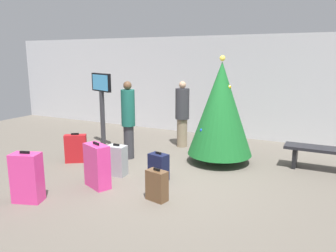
{
  "coord_description": "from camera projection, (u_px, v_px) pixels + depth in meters",
  "views": [
    {
      "loc": [
        2.66,
        -5.16,
        2.28
      ],
      "look_at": [
        -0.27,
        0.67,
        0.9
      ],
      "focal_mm": 35.3,
      "sensor_mm": 36.0,
      "label": 1
    }
  ],
  "objects": [
    {
      "name": "ground_plane",
      "position": [
        165.0,
        181.0,
        6.15
      ],
      "size": [
        16.0,
        16.0,
        0.0
      ],
      "primitive_type": "plane",
      "color": "#665E54"
    },
    {
      "name": "suitcase_2",
      "position": [
        157.0,
        185.0,
        5.29
      ],
      "size": [
        0.37,
        0.26,
        0.54
      ],
      "color": "brown",
      "rests_on": "ground_plane"
    },
    {
      "name": "suitcase_1",
      "position": [
        97.0,
        166.0,
        5.81
      ],
      "size": [
        0.58,
        0.44,
        0.82
      ],
      "color": "#E5388C",
      "rests_on": "ground_plane"
    },
    {
      "name": "traveller_0",
      "position": [
        128.0,
        118.0,
        7.36
      ],
      "size": [
        0.36,
        0.36,
        1.75
      ],
      "color": "#333338",
      "rests_on": "ground_plane"
    },
    {
      "name": "suitcase_5",
      "position": [
        159.0,
        167.0,
        6.18
      ],
      "size": [
        0.4,
        0.3,
        0.54
      ],
      "color": "#141938",
      "rests_on": "ground_plane"
    },
    {
      "name": "suitcase_4",
      "position": [
        76.0,
        148.0,
        7.2
      ],
      "size": [
        0.48,
        0.41,
        0.65
      ],
      "color": "#B2191E",
      "rests_on": "ground_plane"
    },
    {
      "name": "suitcase_0",
      "position": [
        27.0,
        178.0,
        5.22
      ],
      "size": [
        0.51,
        0.4,
        0.83
      ],
      "color": "#E5388C",
      "rests_on": "ground_plane"
    },
    {
      "name": "suitcase_3",
      "position": [
        117.0,
        160.0,
        6.41
      ],
      "size": [
        0.38,
        0.27,
        0.63
      ],
      "color": "#9EA0A5",
      "rests_on": "ground_plane"
    },
    {
      "name": "flight_info_kiosk",
      "position": [
        102.0,
        97.0,
        8.21
      ],
      "size": [
        0.76,
        0.37,
        1.87
      ],
      "color": "#333338",
      "rests_on": "ground_plane"
    },
    {
      "name": "holiday_tree",
      "position": [
        221.0,
        109.0,
        7.02
      ],
      "size": [
        1.39,
        1.39,
        2.3
      ],
      "color": "#4C3319",
      "rests_on": "ground_plane"
    },
    {
      "name": "waiting_bench",
      "position": [
        330.0,
        154.0,
        6.59
      ],
      "size": [
        1.74,
        0.44,
        0.48
      ],
      "color": "black",
      "rests_on": "ground_plane"
    },
    {
      "name": "traveller_1",
      "position": [
        182.0,
        113.0,
        8.35
      ],
      "size": [
        0.46,
        0.46,
        1.67
      ],
      "color": "gray",
      "rests_on": "ground_plane"
    },
    {
      "name": "back_wall",
      "position": [
        230.0,
        87.0,
        9.41
      ],
      "size": [
        16.0,
        0.2,
        2.85
      ],
      "primitive_type": "cube",
      "color": "silver",
      "rests_on": "ground_plane"
    }
  ]
}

